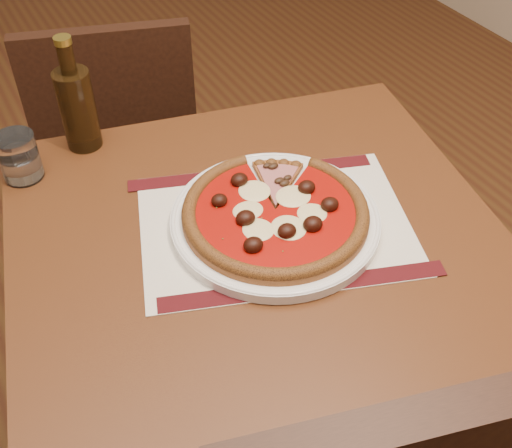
{
  "coord_description": "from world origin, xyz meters",
  "views": [
    {
      "loc": [
        0.04,
        -0.65,
        1.48
      ],
      "look_at": [
        0.4,
        0.01,
        0.78
      ],
      "focal_mm": 45.0,
      "sensor_mm": 36.0,
      "label": 1
    }
  ],
  "objects_px": {
    "table": "(262,286)",
    "bottle": "(77,106)",
    "water_glass": "(19,157)",
    "pizza": "(275,212)",
    "plate": "(275,220)",
    "chair_far": "(120,138)"
  },
  "relations": [
    {
      "from": "pizza",
      "to": "plate",
      "type": "bearing_deg",
      "value": 62.54
    },
    {
      "from": "table",
      "to": "water_glass",
      "type": "height_order",
      "value": "water_glass"
    },
    {
      "from": "table",
      "to": "water_glass",
      "type": "xyz_separation_m",
      "value": [
        -0.29,
        0.36,
        0.14
      ]
    },
    {
      "from": "pizza",
      "to": "water_glass",
      "type": "relative_size",
      "value": 3.56
    },
    {
      "from": "chair_far",
      "to": "bottle",
      "type": "distance_m",
      "value": 0.54
    },
    {
      "from": "pizza",
      "to": "bottle",
      "type": "distance_m",
      "value": 0.43
    },
    {
      "from": "water_glass",
      "to": "bottle",
      "type": "xyz_separation_m",
      "value": [
        0.13,
        0.04,
        0.04
      ]
    },
    {
      "from": "chair_far",
      "to": "water_glass",
      "type": "distance_m",
      "value": 0.59
    },
    {
      "from": "pizza",
      "to": "water_glass",
      "type": "xyz_separation_m",
      "value": [
        -0.33,
        0.33,
        0.01
      ]
    },
    {
      "from": "table",
      "to": "plate",
      "type": "bearing_deg",
      "value": 35.66
    },
    {
      "from": "chair_far",
      "to": "pizza",
      "type": "distance_m",
      "value": 0.8
    },
    {
      "from": "table",
      "to": "plate",
      "type": "distance_m",
      "value": 0.12
    },
    {
      "from": "chair_far",
      "to": "bottle",
      "type": "bearing_deg",
      "value": 83.42
    },
    {
      "from": "table",
      "to": "plate",
      "type": "height_order",
      "value": "plate"
    },
    {
      "from": "chair_far",
      "to": "plate",
      "type": "xyz_separation_m",
      "value": [
        0.04,
        -0.74,
        0.28
      ]
    },
    {
      "from": "table",
      "to": "pizza",
      "type": "relative_size",
      "value": 3.09
    },
    {
      "from": "table",
      "to": "bottle",
      "type": "relative_size",
      "value": 4.28
    },
    {
      "from": "plate",
      "to": "water_glass",
      "type": "bearing_deg",
      "value": 134.93
    },
    {
      "from": "chair_far",
      "to": "bottle",
      "type": "xyz_separation_m",
      "value": [
        -0.16,
        -0.37,
        0.36
      ]
    },
    {
      "from": "water_glass",
      "to": "bottle",
      "type": "distance_m",
      "value": 0.14
    },
    {
      "from": "table",
      "to": "plate",
      "type": "xyz_separation_m",
      "value": [
        0.04,
        0.03,
        0.11
      ]
    },
    {
      "from": "chair_far",
      "to": "pizza",
      "type": "bearing_deg",
      "value": 110.69
    }
  ]
}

